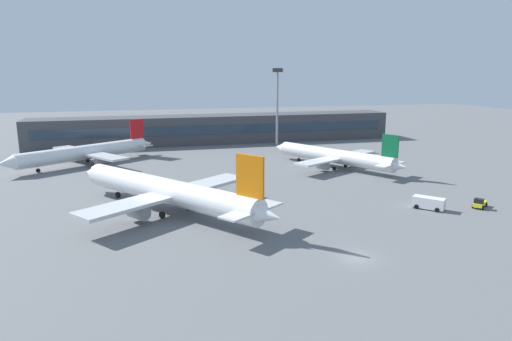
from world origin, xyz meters
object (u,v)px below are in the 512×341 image
(baggage_tug_yellow, at_px, (480,203))
(service_van_white, at_px, (429,203))
(airplane_near, at_px, (165,191))
(airplane_mid, at_px, (333,156))
(floodlight_tower_west, at_px, (277,101))
(airplane_far, at_px, (84,153))

(baggage_tug_yellow, bearing_deg, service_van_white, 170.39)
(airplane_near, relative_size, airplane_mid, 1.14)
(service_van_white, xyz_separation_m, floodlight_tower_west, (-4.74, 71.22, 12.90))
(baggage_tug_yellow, distance_m, floodlight_tower_west, 75.21)
(airplane_near, relative_size, floodlight_tower_west, 1.67)
(airplane_near, bearing_deg, airplane_far, 110.65)
(airplane_mid, xyz_separation_m, floodlight_tower_west, (-3.33, 35.30, 11.09))
(baggage_tug_yellow, relative_size, service_van_white, 0.72)
(service_van_white, height_order, floodlight_tower_west, floodlight_tower_west)
(airplane_near, xyz_separation_m, baggage_tug_yellow, (52.52, -11.81, -2.78))
(service_van_white, bearing_deg, airplane_far, 137.55)
(airplane_far, relative_size, floodlight_tower_west, 1.48)
(airplane_mid, xyz_separation_m, airplane_far, (-59.04, 19.39, 0.19))
(airplane_far, bearing_deg, airplane_near, -69.35)
(airplane_mid, bearing_deg, service_van_white, -87.75)
(airplane_near, height_order, baggage_tug_yellow, airplane_near)
(baggage_tug_yellow, bearing_deg, airplane_near, 167.32)
(airplane_near, relative_size, baggage_tug_yellow, 10.60)
(floodlight_tower_west, bearing_deg, airplane_far, -164.06)
(service_van_white, relative_size, floodlight_tower_west, 0.22)
(floodlight_tower_west, bearing_deg, airplane_near, -122.45)
(airplane_near, relative_size, airplane_far, 1.13)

